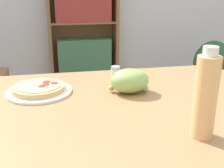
{
  "coord_description": "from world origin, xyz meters",
  "views": [
    {
      "loc": [
        -0.21,
        -0.96,
        1.15
      ],
      "look_at": [
        -0.01,
        0.02,
        0.81
      ],
      "focal_mm": 45.0,
      "sensor_mm": 36.0,
      "label": 1
    }
  ],
  "objects_px": {
    "pizza_on_plate": "(39,89)",
    "drink_bottle": "(205,96)",
    "grape_bunch": "(130,81)",
    "bookshelf": "(83,28)",
    "potted_plant_floor": "(212,66)",
    "salt_shaker": "(115,74)"
  },
  "relations": [
    {
      "from": "pizza_on_plate",
      "to": "bookshelf",
      "type": "distance_m",
      "value": 2.36
    },
    {
      "from": "drink_bottle",
      "to": "salt_shaker",
      "type": "bearing_deg",
      "value": 104.64
    },
    {
      "from": "grape_bunch",
      "to": "potted_plant_floor",
      "type": "relative_size",
      "value": 0.27
    },
    {
      "from": "pizza_on_plate",
      "to": "potted_plant_floor",
      "type": "relative_size",
      "value": 0.43
    },
    {
      "from": "bookshelf",
      "to": "pizza_on_plate",
      "type": "bearing_deg",
      "value": -100.3
    },
    {
      "from": "potted_plant_floor",
      "to": "drink_bottle",
      "type": "bearing_deg",
      "value": -121.97
    },
    {
      "from": "salt_shaker",
      "to": "potted_plant_floor",
      "type": "bearing_deg",
      "value": 47.23
    },
    {
      "from": "grape_bunch",
      "to": "drink_bottle",
      "type": "bearing_deg",
      "value": -74.05
    },
    {
      "from": "grape_bunch",
      "to": "drink_bottle",
      "type": "relative_size",
      "value": 0.62
    },
    {
      "from": "grape_bunch",
      "to": "potted_plant_floor",
      "type": "bearing_deg",
      "value": 50.25
    },
    {
      "from": "pizza_on_plate",
      "to": "bookshelf",
      "type": "bearing_deg",
      "value": 79.7
    },
    {
      "from": "pizza_on_plate",
      "to": "grape_bunch",
      "type": "bearing_deg",
      "value": -10.47
    },
    {
      "from": "drink_bottle",
      "to": "potted_plant_floor",
      "type": "height_order",
      "value": "drink_bottle"
    },
    {
      "from": "grape_bunch",
      "to": "bookshelf",
      "type": "xyz_separation_m",
      "value": [
        0.06,
        2.38,
        -0.1
      ]
    },
    {
      "from": "drink_bottle",
      "to": "bookshelf",
      "type": "relative_size",
      "value": 0.17
    },
    {
      "from": "drink_bottle",
      "to": "grape_bunch",
      "type": "bearing_deg",
      "value": 105.95
    },
    {
      "from": "grape_bunch",
      "to": "bookshelf",
      "type": "height_order",
      "value": "bookshelf"
    },
    {
      "from": "salt_shaker",
      "to": "bookshelf",
      "type": "height_order",
      "value": "bookshelf"
    },
    {
      "from": "drink_bottle",
      "to": "bookshelf",
      "type": "xyz_separation_m",
      "value": [
        -0.05,
        2.77,
        -0.18
      ]
    },
    {
      "from": "potted_plant_floor",
      "to": "salt_shaker",
      "type": "bearing_deg",
      "value": -132.77
    },
    {
      "from": "pizza_on_plate",
      "to": "drink_bottle",
      "type": "distance_m",
      "value": 0.66
    },
    {
      "from": "salt_shaker",
      "to": "potted_plant_floor",
      "type": "xyz_separation_m",
      "value": [
        1.44,
        1.55,
        -0.45
      ]
    }
  ]
}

